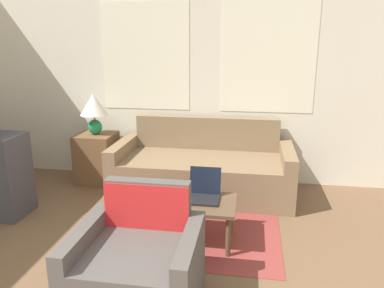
{
  "coord_description": "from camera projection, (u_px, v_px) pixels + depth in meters",
  "views": [
    {
      "loc": [
        0.49,
        -0.42,
        1.72
      ],
      "look_at": [
        -0.08,
        3.1,
        0.75
      ],
      "focal_mm": 35.0,
      "sensor_mm": 36.0,
      "label": 1
    }
  ],
  "objects": [
    {
      "name": "snack_bowl",
      "position": [
        157.0,
        197.0,
        3.27
      ],
      "size": [
        0.17,
        0.17,
        0.06
      ],
      "color": "teal",
      "rests_on": "coffee_table"
    },
    {
      "name": "couch",
      "position": [
        203.0,
        170.0,
        4.4
      ],
      "size": [
        2.04,
        0.92,
        0.84
      ],
      "color": "#846B4C",
      "rests_on": "ground_plane"
    },
    {
      "name": "coffee_table",
      "position": [
        179.0,
        205.0,
        3.29
      ],
      "size": [
        1.01,
        0.5,
        0.38
      ],
      "color": "brown",
      "rests_on": "ground_plane"
    },
    {
      "name": "table_lamp",
      "position": [
        94.0,
        108.0,
        4.57
      ],
      "size": [
        0.34,
        0.34,
        0.5
      ],
      "color": "#1E8451",
      "rests_on": "side_table"
    },
    {
      "name": "armchair",
      "position": [
        139.0,
        269.0,
        2.48
      ],
      "size": [
        0.8,
        0.72,
        0.8
      ],
      "color": "#514C47",
      "rests_on": "ground_plane"
    },
    {
      "name": "wall_back",
      "position": [
        212.0,
        77.0,
        4.57
      ],
      "size": [
        6.96,
        0.06,
        2.6
      ],
      "color": "silver",
      "rests_on": "ground_plane"
    },
    {
      "name": "cup_navy",
      "position": [
        158.0,
        189.0,
        3.44
      ],
      "size": [
        0.1,
        0.1,
        0.08
      ],
      "color": "white",
      "rests_on": "coffee_table"
    },
    {
      "name": "rug",
      "position": [
        189.0,
        213.0,
        3.9
      ],
      "size": [
        1.82,
        2.03,
        0.01
      ],
      "color": "brown",
      "rests_on": "ground_plane"
    },
    {
      "name": "side_table",
      "position": [
        97.0,
        158.0,
        4.74
      ],
      "size": [
        0.46,
        0.46,
        0.62
      ],
      "color": "brown",
      "rests_on": "ground_plane"
    },
    {
      "name": "laptop",
      "position": [
        204.0,
        192.0,
        3.31
      ],
      "size": [
        0.28,
        0.31,
        0.25
      ],
      "color": "black",
      "rests_on": "coffee_table"
    }
  ]
}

